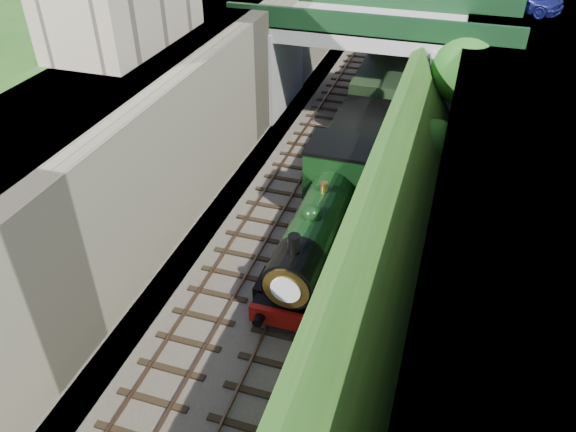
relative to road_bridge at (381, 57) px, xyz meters
The scene contains 12 objects.
trackbed 5.72m from the road_bridge, 103.28° to the right, with size 10.00×90.00×0.20m, color #473F38.
retaining_wall 7.61m from the road_bridge, 148.17° to the right, with size 1.00×90.00×7.00m, color #756B56.
street_plateau_left 10.73m from the road_bridge, 158.09° to the right, with size 6.00×90.00×7.00m, color #262628.
street_plateau_right 9.49m from the road_bridge, 25.06° to the right, with size 8.00×90.00×6.25m, color #262628.
embankment_slope 6.06m from the road_bridge, 47.30° to the right, with size 4.49×90.00×6.36m.
track_left 6.27m from the road_bridge, 126.35° to the right, with size 2.50×90.00×0.20m.
track_right 5.54m from the road_bridge, 86.34° to the right, with size 2.50×90.00×0.20m.
road_bridge is the anchor object (origin of this frame).
tree 5.63m from the road_bridge, 27.57° to the right, with size 3.60×3.80×6.60m.
locomotive 14.49m from the road_bridge, 88.98° to the right, with size 3.10×10.22×3.83m.
tender 7.38m from the road_bridge, 87.89° to the right, with size 2.70×6.00×3.05m.
coach_front 6.00m from the road_bridge, 87.40° to the left, with size 2.90×18.00×3.70m.
Camera 1 is at (5.61, -8.78, 15.52)m, focal length 35.00 mm.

